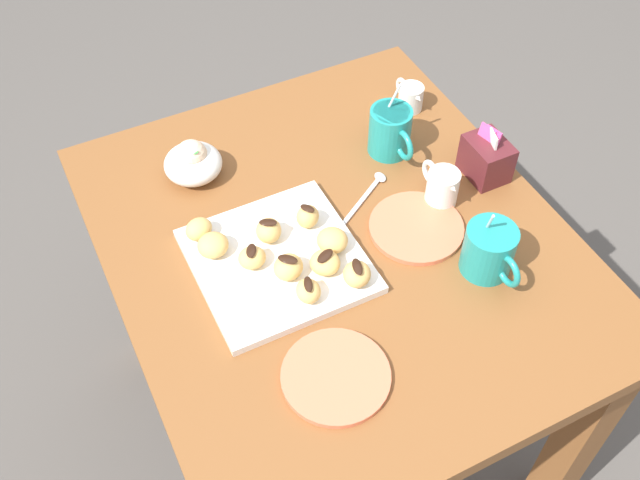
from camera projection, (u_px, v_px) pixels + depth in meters
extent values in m
plane|color=#514C47|center=(333.00, 420.00, 1.87)|extent=(8.00, 8.00, 0.00)
cube|color=brown|center=(338.00, 247.00, 1.34)|extent=(0.92, 0.79, 0.04)
cube|color=brown|center=(131.00, 274.00, 1.75)|extent=(0.07, 0.07, 0.67)
cube|color=brown|center=(378.00, 184.00, 1.94)|extent=(0.07, 0.07, 0.67)
cube|color=brown|center=(576.00, 440.00, 1.48)|extent=(0.07, 0.07, 0.67)
cube|color=white|center=(277.00, 260.00, 1.29)|extent=(0.28, 0.28, 0.02)
cylinder|color=teal|center=(390.00, 131.00, 1.45)|extent=(0.08, 0.08, 0.10)
torus|color=teal|center=(404.00, 145.00, 1.41)|extent=(0.06, 0.01, 0.06)
cylinder|color=black|center=(391.00, 114.00, 1.41)|extent=(0.07, 0.07, 0.01)
cylinder|color=silver|center=(387.00, 111.00, 1.43)|extent=(0.03, 0.04, 0.13)
cylinder|color=teal|center=(488.00, 250.00, 1.25)|extent=(0.09, 0.09, 0.09)
torus|color=teal|center=(508.00, 271.00, 1.22)|extent=(0.06, 0.01, 0.06)
cylinder|color=black|center=(493.00, 234.00, 1.22)|extent=(0.08, 0.08, 0.01)
cylinder|color=silver|center=(486.00, 229.00, 1.24)|extent=(0.05, 0.03, 0.12)
cylinder|color=white|center=(442.00, 187.00, 1.37)|extent=(0.06, 0.06, 0.07)
cone|color=white|center=(452.00, 188.00, 1.33)|extent=(0.02, 0.02, 0.02)
torus|color=white|center=(431.00, 172.00, 1.39)|extent=(0.05, 0.01, 0.05)
cylinder|color=white|center=(444.00, 176.00, 1.34)|extent=(0.05, 0.05, 0.01)
cube|color=#561E23|center=(486.00, 159.00, 1.41)|extent=(0.09, 0.07, 0.08)
cube|color=#EA4C93|center=(487.00, 133.00, 1.38)|extent=(0.04, 0.02, 0.03)
cube|color=#EA4C93|center=(492.00, 135.00, 1.37)|extent=(0.04, 0.02, 0.03)
cube|color=white|center=(493.00, 139.00, 1.37)|extent=(0.04, 0.01, 0.03)
ellipsoid|color=white|center=(193.00, 164.00, 1.41)|extent=(0.11, 0.11, 0.06)
sphere|color=beige|center=(192.00, 155.00, 1.40)|extent=(0.06, 0.06, 0.06)
ellipsoid|color=green|center=(193.00, 152.00, 1.38)|extent=(0.03, 0.03, 0.01)
cylinder|color=white|center=(411.00, 98.00, 1.55)|extent=(0.05, 0.05, 0.05)
cone|color=white|center=(418.00, 98.00, 1.52)|extent=(0.02, 0.02, 0.02)
torus|color=white|center=(402.00, 87.00, 1.57)|extent=(0.04, 0.01, 0.04)
cylinder|color=black|center=(412.00, 90.00, 1.53)|extent=(0.04, 0.04, 0.01)
cylinder|color=#E5704C|center=(336.00, 376.00, 1.14)|extent=(0.17, 0.17, 0.01)
cylinder|color=#E5704C|center=(416.00, 227.00, 1.34)|extent=(0.17, 0.17, 0.01)
cube|color=silver|center=(361.00, 202.00, 1.39)|extent=(0.09, 0.13, 0.00)
ellipsoid|color=silver|center=(380.00, 177.00, 1.43)|extent=(0.03, 0.02, 0.01)
ellipsoid|color=#E5B260|center=(308.00, 291.00, 1.22)|extent=(0.05, 0.05, 0.03)
ellipsoid|color=black|center=(308.00, 284.00, 1.20)|extent=(0.04, 0.02, 0.00)
ellipsoid|color=#E5B260|center=(199.00, 229.00, 1.30)|extent=(0.06, 0.06, 0.04)
ellipsoid|color=#E5B260|center=(308.00, 216.00, 1.32)|extent=(0.06, 0.06, 0.04)
ellipsoid|color=black|center=(307.00, 208.00, 1.30)|extent=(0.03, 0.03, 0.00)
ellipsoid|color=#E5B260|center=(252.00, 258.00, 1.26)|extent=(0.05, 0.05, 0.03)
ellipsoid|color=black|center=(251.00, 251.00, 1.25)|extent=(0.04, 0.03, 0.00)
ellipsoid|color=#E5B260|center=(213.00, 245.00, 1.28)|extent=(0.07, 0.07, 0.04)
ellipsoid|color=#E5B260|center=(332.00, 240.00, 1.28)|extent=(0.08, 0.07, 0.04)
ellipsoid|color=#E5B260|center=(269.00, 231.00, 1.30)|extent=(0.06, 0.06, 0.04)
ellipsoid|color=black|center=(268.00, 222.00, 1.28)|extent=(0.03, 0.04, 0.00)
ellipsoid|color=#E5B260|center=(325.00, 263.00, 1.25)|extent=(0.06, 0.06, 0.03)
ellipsoid|color=black|center=(325.00, 256.00, 1.24)|extent=(0.03, 0.04, 0.00)
ellipsoid|color=#E5B260|center=(357.00, 274.00, 1.24)|extent=(0.07, 0.07, 0.04)
ellipsoid|color=black|center=(357.00, 267.00, 1.22)|extent=(0.04, 0.03, 0.00)
ellipsoid|color=#E5B260|center=(288.00, 267.00, 1.24)|extent=(0.07, 0.07, 0.04)
ellipsoid|color=black|center=(288.00, 259.00, 1.23)|extent=(0.04, 0.04, 0.00)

